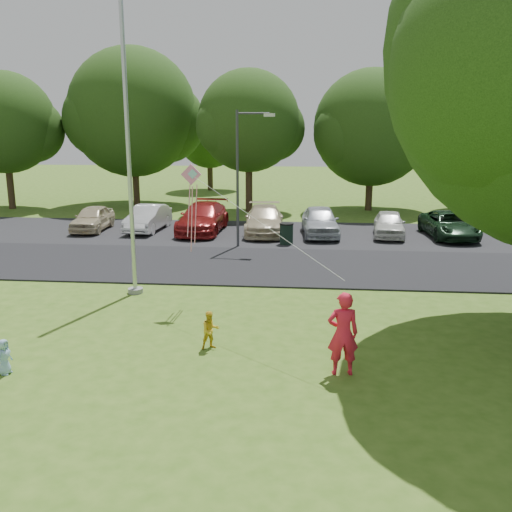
# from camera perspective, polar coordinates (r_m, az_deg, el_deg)

# --- Properties ---
(ground) EXTENTS (120.00, 120.00, 0.00)m
(ground) POSITION_cam_1_polar(r_m,az_deg,el_deg) (14.17, -4.21, -10.01)
(ground) COLOR #3D6219
(ground) RESTS_ON ground
(park_road) EXTENTS (60.00, 6.00, 0.06)m
(park_road) POSITION_cam_1_polar(r_m,az_deg,el_deg) (22.63, -0.45, -0.92)
(park_road) COLOR black
(park_road) RESTS_ON ground
(parking_strip) EXTENTS (42.00, 7.00, 0.06)m
(parking_strip) POSITION_cam_1_polar(r_m,az_deg,el_deg) (28.95, 0.86, 2.24)
(parking_strip) COLOR black
(parking_strip) RESTS_ON ground
(flagpole) EXTENTS (0.50, 0.50, 10.00)m
(flagpole) POSITION_cam_1_polar(r_m,az_deg,el_deg) (18.77, -12.57, 8.63)
(flagpole) COLOR #B7BABF
(flagpole) RESTS_ON ground
(street_lamp) EXTENTS (1.71, 0.34, 6.08)m
(street_lamp) POSITION_cam_1_polar(r_m,az_deg,el_deg) (25.37, -1.33, 8.93)
(street_lamp) COLOR #3F3F44
(street_lamp) RESTS_ON ground
(trash_can) EXTENTS (0.65, 0.65, 1.03)m
(trash_can) POSITION_cam_1_polar(r_m,az_deg,el_deg) (26.33, 3.06, 2.19)
(trash_can) COLOR black
(trash_can) RESTS_ON ground
(tree_row) EXTENTS (64.35, 11.94, 10.88)m
(tree_row) POSITION_cam_1_polar(r_m,az_deg,el_deg) (37.05, 4.52, 13.47)
(tree_row) COLOR #332316
(tree_row) RESTS_ON ground
(horizon_trees) EXTENTS (77.46, 7.20, 7.02)m
(horizon_trees) POSITION_cam_1_polar(r_m,az_deg,el_deg) (46.75, 7.80, 11.64)
(horizon_trees) COLOR #332316
(horizon_trees) RESTS_ON ground
(parked_cars) EXTENTS (20.06, 5.13, 1.47)m
(parked_cars) POSITION_cam_1_polar(r_m,az_deg,el_deg) (28.72, 1.35, 3.59)
(parked_cars) COLOR #C6B793
(parked_cars) RESTS_ON ground
(woman) EXTENTS (0.76, 0.54, 1.94)m
(woman) POSITION_cam_1_polar(r_m,az_deg,el_deg) (13.02, 8.69, -7.68)
(woman) COLOR red
(woman) RESTS_ON ground
(child_yellow) EXTENTS (0.60, 0.56, 0.98)m
(child_yellow) POSITION_cam_1_polar(r_m,az_deg,el_deg) (14.48, -4.58, -7.40)
(child_yellow) COLOR gold
(child_yellow) RESTS_ON ground
(child_blue) EXTENTS (0.30, 0.43, 0.83)m
(child_blue) POSITION_cam_1_polar(r_m,az_deg,el_deg) (14.27, -23.87, -9.20)
(child_blue) COLOR #8CB5D7
(child_blue) RESTS_ON ground
(kite) EXTENTS (4.64, 4.83, 2.71)m
(kite) POSITION_cam_1_polar(r_m,az_deg,el_deg) (17.06, -6.21, 6.55)
(kite) COLOR pink
(kite) RESTS_ON ground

